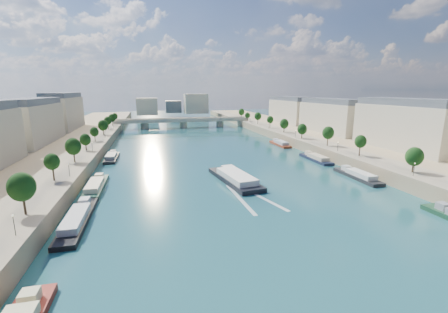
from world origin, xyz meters
TOP-DOWN VIEW (x-y plane):
  - ground at (0.00, 100.00)m, footprint 700.00×700.00m
  - quay_left at (-72.00, 100.00)m, footprint 44.00×520.00m
  - quay_right at (72.00, 100.00)m, footprint 44.00×520.00m
  - pave_left at (-57.00, 100.00)m, footprint 14.00×520.00m
  - pave_right at (57.00, 100.00)m, footprint 14.00×520.00m
  - trees_left at (-55.00, 102.00)m, footprint 4.80×268.80m
  - trees_right at (55.00, 110.00)m, footprint 4.80×268.80m
  - lamps_left at (-52.50, 90.00)m, footprint 0.36×200.36m
  - lamps_right at (52.50, 105.00)m, footprint 0.36×200.36m
  - buildings_left at (-85.00, 112.00)m, footprint 16.00×226.00m
  - buildings_right at (85.00, 112.00)m, footprint 16.00×226.00m
  - skyline at (3.19, 319.52)m, footprint 79.00×42.00m
  - bridge at (0.00, 226.92)m, footprint 112.00×12.00m
  - tour_barge at (0.74, 68.24)m, footprint 13.14×31.15m
  - wake at (0.74, 51.70)m, footprint 11.52×26.02m
  - moored_barges_left at (-45.50, 43.70)m, footprint 5.00×159.12m
  - moored_barges_right at (45.50, 58.41)m, footprint 5.00×159.90m

SIDE VIEW (x-z plane):
  - ground at x=0.00m, z-range 0.00..0.00m
  - wake at x=0.74m, z-range 0.00..0.04m
  - moored_barges_left at x=-45.50m, z-range -0.96..2.64m
  - moored_barges_right at x=45.50m, z-range -0.96..2.64m
  - tour_barge at x=0.74m, z-range -0.86..3.23m
  - quay_left at x=-72.00m, z-range 0.00..5.00m
  - quay_right at x=72.00m, z-range 0.00..5.00m
  - pave_left at x=-57.00m, z-range 5.00..5.10m
  - pave_right at x=57.00m, z-range 5.00..5.10m
  - bridge at x=0.00m, z-range 1.01..9.16m
  - lamps_left at x=-52.50m, z-range 5.64..9.92m
  - lamps_right at x=52.50m, z-range 5.64..9.92m
  - trees_left at x=-55.00m, z-range 6.35..14.61m
  - trees_right at x=55.00m, z-range 6.35..14.61m
  - skyline at x=3.19m, z-range 3.66..25.66m
  - buildings_left at x=-85.00m, z-range 4.85..28.05m
  - buildings_right at x=85.00m, z-range 4.85..28.05m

